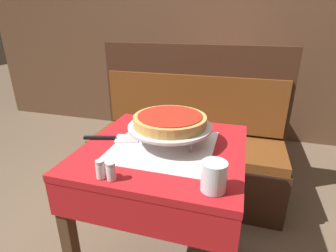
{
  "coord_description": "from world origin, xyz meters",
  "views": [
    {
      "loc": [
        0.31,
        -0.99,
        1.29
      ],
      "look_at": [
        0.02,
        0.01,
        0.87
      ],
      "focal_mm": 28.0,
      "sensor_mm": 36.0,
      "label": 1
    }
  ],
  "objects_px": {
    "pizza_pan_stand": "(170,127)",
    "water_glass_near": "(214,176)",
    "pizza_server": "(115,138)",
    "salt_shaker": "(101,169)",
    "booth_bench": "(187,153)",
    "pepper_shaker": "(111,171)",
    "dining_table_rear": "(216,90)",
    "deep_dish_pizza": "(170,120)",
    "dining_table_front": "(164,168)",
    "condiment_caddy": "(208,73)"
  },
  "relations": [
    {
      "from": "deep_dish_pizza",
      "to": "pepper_shaker",
      "type": "relative_size",
      "value": 4.93
    },
    {
      "from": "water_glass_near",
      "to": "salt_shaker",
      "type": "bearing_deg",
      "value": -174.19
    },
    {
      "from": "booth_bench",
      "to": "pizza_pan_stand",
      "type": "height_order",
      "value": "booth_bench"
    },
    {
      "from": "dining_table_rear",
      "to": "pizza_pan_stand",
      "type": "xyz_separation_m",
      "value": [
        -0.05,
        -1.47,
        0.19
      ]
    },
    {
      "from": "booth_bench",
      "to": "water_glass_near",
      "type": "height_order",
      "value": "booth_bench"
    },
    {
      "from": "water_glass_near",
      "to": "condiment_caddy",
      "type": "height_order",
      "value": "condiment_caddy"
    },
    {
      "from": "pizza_server",
      "to": "salt_shaker",
      "type": "bearing_deg",
      "value": -71.12
    },
    {
      "from": "salt_shaker",
      "to": "dining_table_front",
      "type": "bearing_deg",
      "value": 65.72
    },
    {
      "from": "dining_table_rear",
      "to": "water_glass_near",
      "type": "xyz_separation_m",
      "value": [
        0.19,
        -1.77,
        0.16
      ]
    },
    {
      "from": "pizza_pan_stand",
      "to": "pizza_server",
      "type": "relative_size",
      "value": 1.4
    },
    {
      "from": "dining_table_rear",
      "to": "deep_dish_pizza",
      "type": "distance_m",
      "value": 1.49
    },
    {
      "from": "pizza_server",
      "to": "booth_bench",
      "type": "bearing_deg",
      "value": 77.26
    },
    {
      "from": "booth_bench",
      "to": "deep_dish_pizza",
      "type": "relative_size",
      "value": 4.5
    },
    {
      "from": "dining_table_front",
      "to": "condiment_caddy",
      "type": "height_order",
      "value": "condiment_caddy"
    },
    {
      "from": "dining_table_rear",
      "to": "salt_shaker",
      "type": "bearing_deg",
      "value": -96.32
    },
    {
      "from": "deep_dish_pizza",
      "to": "dining_table_front",
      "type": "bearing_deg",
      "value": -114.35
    },
    {
      "from": "pepper_shaker",
      "to": "dining_table_rear",
      "type": "bearing_deg",
      "value": 84.94
    },
    {
      "from": "booth_bench",
      "to": "dining_table_front",
      "type": "bearing_deg",
      "value": -85.47
    },
    {
      "from": "dining_table_rear",
      "to": "condiment_caddy",
      "type": "height_order",
      "value": "condiment_caddy"
    },
    {
      "from": "dining_table_front",
      "to": "condiment_caddy",
      "type": "relative_size",
      "value": 5.07
    },
    {
      "from": "dining_table_front",
      "to": "salt_shaker",
      "type": "xyz_separation_m",
      "value": [
        -0.14,
        -0.3,
        0.15
      ]
    },
    {
      "from": "salt_shaker",
      "to": "dining_table_rear",
      "type": "bearing_deg",
      "value": 83.68
    },
    {
      "from": "booth_bench",
      "to": "pepper_shaker",
      "type": "relative_size",
      "value": 22.17
    },
    {
      "from": "dining_table_front",
      "to": "booth_bench",
      "type": "relative_size",
      "value": 0.54
    },
    {
      "from": "booth_bench",
      "to": "pizza_server",
      "type": "relative_size",
      "value": 5.45
    },
    {
      "from": "pizza_server",
      "to": "condiment_caddy",
      "type": "bearing_deg",
      "value": 81.88
    },
    {
      "from": "dining_table_front",
      "to": "dining_table_rear",
      "type": "distance_m",
      "value": 1.51
    },
    {
      "from": "deep_dish_pizza",
      "to": "pizza_pan_stand",
      "type": "bearing_deg",
      "value": 90.0
    },
    {
      "from": "booth_bench",
      "to": "water_glass_near",
      "type": "distance_m",
      "value": 1.21
    },
    {
      "from": "dining_table_rear",
      "to": "pizza_pan_stand",
      "type": "relative_size",
      "value": 2.11
    },
    {
      "from": "pizza_pan_stand",
      "to": "water_glass_near",
      "type": "bearing_deg",
      "value": -52.31
    },
    {
      "from": "pizza_server",
      "to": "salt_shaker",
      "type": "xyz_separation_m",
      "value": [
        0.1,
        -0.31,
        0.03
      ]
    },
    {
      "from": "booth_bench",
      "to": "pizza_server",
      "type": "bearing_deg",
      "value": -102.74
    },
    {
      "from": "dining_table_rear",
      "to": "pizza_server",
      "type": "distance_m",
      "value": 1.54
    },
    {
      "from": "water_glass_near",
      "to": "salt_shaker",
      "type": "relative_size",
      "value": 1.5
    },
    {
      "from": "deep_dish_pizza",
      "to": "pizza_server",
      "type": "distance_m",
      "value": 0.28
    },
    {
      "from": "pepper_shaker",
      "to": "salt_shaker",
      "type": "bearing_deg",
      "value": 180.0
    },
    {
      "from": "pizza_pan_stand",
      "to": "salt_shaker",
      "type": "height_order",
      "value": "pizza_pan_stand"
    },
    {
      "from": "dining_table_front",
      "to": "pepper_shaker",
      "type": "bearing_deg",
      "value": -107.64
    },
    {
      "from": "dining_table_front",
      "to": "dining_table_rear",
      "type": "height_order",
      "value": "dining_table_front"
    },
    {
      "from": "pizza_pan_stand",
      "to": "pepper_shaker",
      "type": "height_order",
      "value": "pizza_pan_stand"
    },
    {
      "from": "dining_table_front",
      "to": "salt_shaker",
      "type": "relative_size",
      "value": 11.58
    },
    {
      "from": "deep_dish_pizza",
      "to": "pepper_shaker",
      "type": "height_order",
      "value": "deep_dish_pizza"
    },
    {
      "from": "water_glass_near",
      "to": "pepper_shaker",
      "type": "relative_size",
      "value": 1.56
    },
    {
      "from": "pizza_pan_stand",
      "to": "pizza_server",
      "type": "bearing_deg",
      "value": -172.5
    },
    {
      "from": "dining_table_front",
      "to": "booth_bench",
      "type": "height_order",
      "value": "booth_bench"
    },
    {
      "from": "booth_bench",
      "to": "water_glass_near",
      "type": "xyz_separation_m",
      "value": [
        0.31,
        -1.06,
        0.5
      ]
    },
    {
      "from": "pizza_pan_stand",
      "to": "deep_dish_pizza",
      "type": "height_order",
      "value": "deep_dish_pizza"
    },
    {
      "from": "dining_table_front",
      "to": "booth_bench",
      "type": "distance_m",
      "value": 0.86
    },
    {
      "from": "salt_shaker",
      "to": "pizza_server",
      "type": "bearing_deg",
      "value": 108.88
    }
  ]
}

